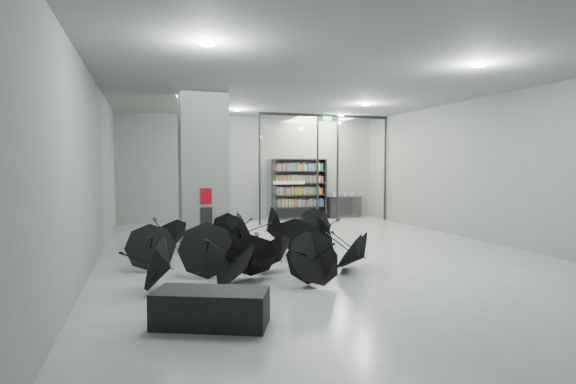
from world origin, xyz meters
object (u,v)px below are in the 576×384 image
object	(u,v)px
bookshelf	(299,189)
umbrella_cluster	(258,250)
bench	(211,308)
shop_counter	(343,207)
column	(203,170)

from	to	relation	value
bookshelf	umbrella_cluster	world-z (taller)	bookshelf
bookshelf	umbrella_cluster	bearing A→B (deg)	-116.55
bench	umbrella_cluster	xyz separation A→B (m)	(1.46, 3.45, 0.06)
bench	shop_counter	size ratio (longest dim) A/B	1.02
column	bookshelf	distance (m)	6.47
column	bookshelf	world-z (taller)	column
shop_counter	bench	bearing A→B (deg)	-128.37
column	bench	bearing A→B (deg)	-95.96
column	bench	xyz separation A→B (m)	(-0.65, -6.20, -1.76)
umbrella_cluster	bench	bearing A→B (deg)	-112.94
umbrella_cluster	column	bearing A→B (deg)	106.55
bookshelf	shop_counter	size ratio (longest dim) A/B	1.65
shop_counter	umbrella_cluster	size ratio (longest dim) A/B	0.28
column	umbrella_cluster	size ratio (longest dim) A/B	0.76
column	umbrella_cluster	bearing A→B (deg)	-73.45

